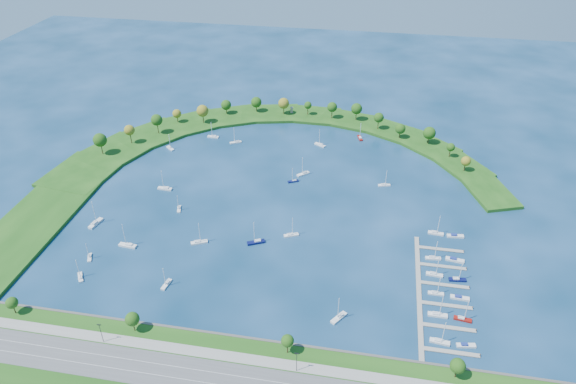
% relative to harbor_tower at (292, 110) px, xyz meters
% --- Properties ---
extents(ground, '(700.00, 700.00, 0.00)m').
position_rel_harbor_tower_xyz_m(ground, '(12.50, -117.82, -4.22)').
color(ground, '#072740').
rests_on(ground, ground).
extents(south_shoreline, '(420.00, 43.10, 11.60)m').
position_rel_harbor_tower_xyz_m(south_shoreline, '(12.53, -240.70, -3.22)').
color(south_shoreline, '#174612').
rests_on(south_shoreline, ground).
extents(breakwater, '(286.74, 247.64, 2.00)m').
position_rel_harbor_tower_xyz_m(breakwater, '(-33.83, -69.10, -3.23)').
color(breakwater, '#174612').
rests_on(breakwater, ground).
extents(breakwater_trees, '(240.02, 91.87, 14.81)m').
position_rel_harbor_tower_xyz_m(breakwater_trees, '(-8.61, -30.79, 6.40)').
color(breakwater_trees, '#382314').
rests_on(breakwater_trees, breakwater).
extents(harbor_tower, '(2.60, 2.60, 4.33)m').
position_rel_harbor_tower_xyz_m(harbor_tower, '(0.00, 0.00, 0.00)').
color(harbor_tower, gray).
rests_on(harbor_tower, breakwater).
extents(dock_system, '(24.28, 82.00, 1.60)m').
position_rel_harbor_tower_xyz_m(dock_system, '(97.80, -178.82, -3.87)').
color(dock_system, gray).
rests_on(dock_system, ground).
extents(moored_boat_0, '(8.86, 5.84, 12.71)m').
position_rel_harbor_tower_xyz_m(moored_boat_0, '(-20.13, -162.59, -3.29)').
color(moored_boat_0, silver).
rests_on(moored_boat_0, ground).
extents(moored_boat_1, '(8.14, 2.57, 11.85)m').
position_rel_harbor_tower_xyz_m(moored_boat_1, '(-48.14, -46.87, -3.32)').
color(moored_boat_1, silver).
rests_on(moored_boat_1, ground).
extents(moored_boat_2, '(7.60, 3.95, 10.76)m').
position_rel_harbor_tower_xyz_m(moored_boat_2, '(72.44, -89.76, -3.35)').
color(moored_boat_2, silver).
rests_on(moored_boat_2, ground).
extents(moored_boat_3, '(3.10, 7.60, 10.85)m').
position_rel_harbor_tower_xyz_m(moored_boat_3, '(-25.26, -195.05, -3.34)').
color(moored_boat_3, silver).
rests_on(moored_boat_3, ground).
extents(moored_boat_4, '(9.55, 3.40, 13.76)m').
position_rel_harbor_tower_xyz_m(moored_boat_4, '(-55.22, -171.52, -3.26)').
color(moored_boat_4, silver).
rests_on(moored_boat_4, ground).
extents(moored_boat_5, '(4.58, 10.09, 14.32)m').
position_rel_harbor_tower_xyz_m(moored_boat_5, '(-80.56, -156.83, -3.24)').
color(moored_boat_5, silver).
rests_on(moored_boat_5, ground).
extents(moored_boat_6, '(8.09, 5.21, 11.57)m').
position_rel_harbor_tower_xyz_m(moored_boat_6, '(25.56, -148.10, -3.32)').
color(moored_boat_6, silver).
rests_on(moored_boat_6, ground).
extents(moored_boat_7, '(4.31, 6.70, 9.59)m').
position_rel_harbor_tower_xyz_m(moored_boat_7, '(-69.97, -183.54, -3.37)').
color(moored_boat_7, silver).
rests_on(moored_boat_7, ground).
extents(moored_boat_8, '(8.86, 2.90, 12.85)m').
position_rel_harbor_tower_xyz_m(moored_boat_8, '(-56.49, -117.04, -3.29)').
color(moored_boat_8, silver).
rests_on(moored_boat_8, ground).
extents(moored_boat_9, '(6.86, 4.69, 9.88)m').
position_rel_harbor_tower_xyz_m(moored_boat_9, '(17.59, -95.08, -3.37)').
color(moored_boat_9, '#0A0E42').
rests_on(moored_boat_9, ground).
extents(moored_boat_10, '(8.29, 6.32, 12.20)m').
position_rel_harbor_tower_xyz_m(moored_boat_10, '(27.72, -45.57, -3.31)').
color(moored_boat_10, silver).
rests_on(moored_boat_10, ground).
extents(moored_boat_11, '(6.90, 8.43, 12.65)m').
position_rel_harbor_tower_xyz_m(moored_boat_11, '(55.90, -201.53, -3.29)').
color(moored_boat_11, silver).
rests_on(moored_boat_11, ground).
extents(moored_boat_12, '(4.35, 8.40, 11.88)m').
position_rel_harbor_tower_xyz_m(moored_boat_12, '(54.05, -30.37, -3.32)').
color(moored_boat_12, maroon).
rests_on(moored_boat_12, ground).
extents(moored_boat_13, '(9.39, 6.33, 13.50)m').
position_rel_harbor_tower_xyz_m(moored_boat_13, '(8.82, -157.20, -3.27)').
color(moored_boat_13, '#0A0E42').
rests_on(moored_boat_13, ground).
extents(moored_boat_14, '(3.66, 6.92, 9.80)m').
position_rel_harbor_tower_xyz_m(moored_boat_14, '(-40.84, -135.74, -3.37)').
color(moored_boat_14, silver).
rests_on(moored_boat_14, ground).
extents(moored_boat_15, '(8.16, 5.72, 11.81)m').
position_rel_harbor_tower_xyz_m(moored_boat_15, '(-30.21, -52.23, -3.32)').
color(moored_boat_15, silver).
rests_on(moored_boat_15, ground).
extents(moored_boat_16, '(7.87, 7.55, 12.53)m').
position_rel_harbor_tower_xyz_m(moored_boat_16, '(22.33, -85.65, -3.30)').
color(moored_boat_16, silver).
rests_on(moored_boat_16, ground).
extents(moored_boat_17, '(5.66, 7.13, 10.60)m').
position_rel_harbor_tower_xyz_m(moored_boat_17, '(-67.17, -197.76, -3.35)').
color(moored_boat_17, silver).
rests_on(moored_boat_17, ground).
extents(moored_boat_18, '(7.17, 6.57, 11.19)m').
position_rel_harbor_tower_xyz_m(moored_boat_18, '(-71.86, -68.36, -3.33)').
color(moored_boat_18, silver).
rests_on(moored_boat_18, ground).
extents(docked_boat_0, '(8.38, 3.23, 12.01)m').
position_rel_harbor_tower_xyz_m(docked_boat_0, '(98.02, -207.39, -3.31)').
color(docked_boat_0, silver).
rests_on(docked_boat_0, ground).
extents(docked_boat_1, '(8.01, 3.36, 1.58)m').
position_rel_harbor_tower_xyz_m(docked_boat_1, '(108.49, -207.47, -3.64)').
color(docked_boat_1, silver).
rests_on(docked_boat_1, ground).
extents(docked_boat_2, '(8.49, 2.47, 12.44)m').
position_rel_harbor_tower_xyz_m(docked_boat_2, '(98.01, -192.34, -3.30)').
color(docked_boat_2, silver).
rests_on(docked_boat_2, ground).
extents(docked_boat_3, '(7.78, 3.15, 11.12)m').
position_rel_harbor_tower_xyz_m(docked_boat_3, '(108.53, -192.87, -3.34)').
color(docked_boat_3, maroon).
rests_on(docked_boat_3, ground).
extents(docked_boat_4, '(7.21, 2.06, 10.58)m').
position_rel_harbor_tower_xyz_m(docked_boat_4, '(98.04, -178.83, -3.35)').
color(docked_boat_4, silver).
rests_on(docked_boat_4, ground).
extents(docked_boat_5, '(8.53, 2.80, 1.72)m').
position_rel_harbor_tower_xyz_m(docked_boat_5, '(108.47, -179.90, -3.59)').
color(docked_boat_5, silver).
rests_on(docked_boat_5, ground).
extents(docked_boat_6, '(8.12, 2.97, 11.69)m').
position_rel_harbor_tower_xyz_m(docked_boat_6, '(98.02, -166.00, -3.32)').
color(docked_boat_6, silver).
rests_on(docked_boat_6, ground).
extents(docked_boat_7, '(8.20, 3.15, 11.75)m').
position_rel_harbor_tower_xyz_m(docked_boat_7, '(108.52, -167.69, -3.32)').
color(docked_boat_7, '#0A0E42').
rests_on(docked_boat_7, ground).
extents(docked_boat_8, '(7.80, 2.97, 11.19)m').
position_rel_harbor_tower_xyz_m(docked_boat_8, '(98.03, -153.84, -3.33)').
color(docked_boat_8, silver).
rests_on(docked_boat_8, ground).
extents(docked_boat_9, '(9.29, 3.86, 1.84)m').
position_rel_harbor_tower_xyz_m(docked_boat_9, '(108.47, -153.38, -3.54)').
color(docked_boat_9, silver).
rests_on(docked_boat_9, ground).
extents(docked_boat_10, '(8.28, 3.06, 11.90)m').
position_rel_harbor_tower_xyz_m(docked_boat_10, '(100.42, -132.91, -3.32)').
color(docked_boat_10, silver).
rests_on(docked_boat_10, ground).
extents(docked_boat_11, '(8.84, 3.22, 1.77)m').
position_rel_harbor_tower_xyz_m(docked_boat_11, '(110.37, -133.60, -3.57)').
color(docked_boat_11, silver).
rests_on(docked_boat_11, ground).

